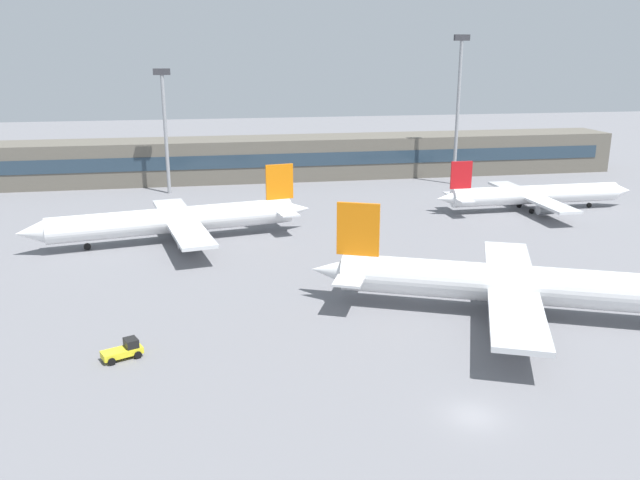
{
  "coord_description": "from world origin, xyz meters",
  "views": [
    {
      "loc": [
        -19.57,
        -41.28,
        26.99
      ],
      "look_at": [
        -4.78,
        40.0,
        3.0
      ],
      "focal_mm": 36.3,
      "sensor_mm": 36.0,
      "label": 1
    }
  ],
  "objects_px": {
    "airplane_near": "(526,285)",
    "floodlight_tower_west": "(165,122)",
    "airplane_mid": "(173,220)",
    "baggage_tug_yellow": "(124,350)",
    "floodlight_tower_east": "(458,101)",
    "airplane_far": "(537,195)"
  },
  "relations": [
    {
      "from": "baggage_tug_yellow",
      "to": "floodlight_tower_east",
      "type": "bearing_deg",
      "value": 50.14
    },
    {
      "from": "airplane_near",
      "to": "airplane_far",
      "type": "relative_size",
      "value": 1.18
    },
    {
      "from": "floodlight_tower_west",
      "to": "airplane_mid",
      "type": "bearing_deg",
      "value": -86.65
    },
    {
      "from": "airplane_mid",
      "to": "baggage_tug_yellow",
      "type": "bearing_deg",
      "value": -94.64
    },
    {
      "from": "airplane_far",
      "to": "floodlight_tower_east",
      "type": "height_order",
      "value": "floodlight_tower_east"
    },
    {
      "from": "airplane_far",
      "to": "floodlight_tower_east",
      "type": "bearing_deg",
      "value": 101.92
    },
    {
      "from": "airplane_near",
      "to": "airplane_mid",
      "type": "height_order",
      "value": "airplane_near"
    },
    {
      "from": "floodlight_tower_west",
      "to": "floodlight_tower_east",
      "type": "bearing_deg",
      "value": -1.05
    },
    {
      "from": "baggage_tug_yellow",
      "to": "floodlight_tower_west",
      "type": "distance_m",
      "value": 74.66
    },
    {
      "from": "floodlight_tower_west",
      "to": "airplane_far",
      "type": "bearing_deg",
      "value": -22.22
    },
    {
      "from": "airplane_mid",
      "to": "airplane_near",
      "type": "bearing_deg",
      "value": -43.45
    },
    {
      "from": "baggage_tug_yellow",
      "to": "floodlight_tower_east",
      "type": "distance_m",
      "value": 95.73
    },
    {
      "from": "airplane_mid",
      "to": "floodlight_tower_east",
      "type": "distance_m",
      "value": 68.21
    },
    {
      "from": "airplane_mid",
      "to": "baggage_tug_yellow",
      "type": "xyz_separation_m",
      "value": [
        -3.1,
        -38.22,
        -2.42
      ]
    },
    {
      "from": "airplane_near",
      "to": "floodlight_tower_west",
      "type": "bearing_deg",
      "value": 119.23
    },
    {
      "from": "airplane_mid",
      "to": "baggage_tug_yellow",
      "type": "height_order",
      "value": "airplane_mid"
    },
    {
      "from": "airplane_near",
      "to": "floodlight_tower_west",
      "type": "distance_m",
      "value": 81.9
    },
    {
      "from": "floodlight_tower_east",
      "to": "baggage_tug_yellow",
      "type": "bearing_deg",
      "value": -129.86
    },
    {
      "from": "airplane_mid",
      "to": "baggage_tug_yellow",
      "type": "relative_size",
      "value": 10.9
    },
    {
      "from": "airplane_mid",
      "to": "floodlight_tower_east",
      "type": "height_order",
      "value": "floodlight_tower_east"
    },
    {
      "from": "airplane_near",
      "to": "airplane_far",
      "type": "xyz_separation_m",
      "value": [
        25.08,
        44.43,
        -0.68
      ]
    },
    {
      "from": "floodlight_tower_east",
      "to": "airplane_mid",
      "type": "bearing_deg",
      "value": -149.21
    }
  ]
}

